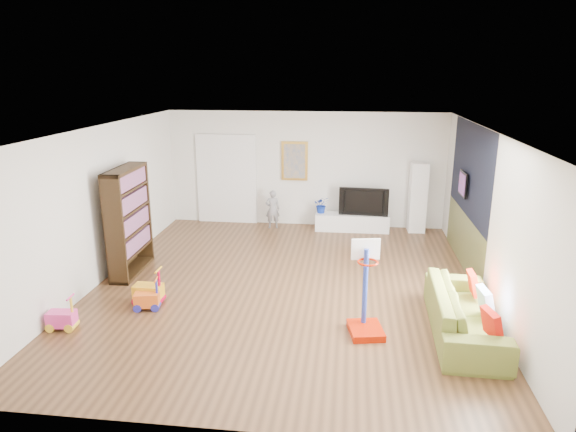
# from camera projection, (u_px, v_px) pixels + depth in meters

# --- Properties ---
(floor) EXTENTS (6.50, 7.50, 0.00)m
(floor) POSITION_uv_depth(u_px,v_px,m) (285.00, 286.00, 8.90)
(floor) COLOR brown
(floor) RESTS_ON ground
(ceiling) EXTENTS (6.50, 7.50, 0.00)m
(ceiling) POSITION_uv_depth(u_px,v_px,m) (285.00, 129.00, 8.16)
(ceiling) COLOR white
(ceiling) RESTS_ON ground
(wall_back) EXTENTS (6.50, 0.00, 2.70)m
(wall_back) POSITION_uv_depth(u_px,v_px,m) (305.00, 169.00, 12.11)
(wall_back) COLOR silver
(wall_back) RESTS_ON ground
(wall_front) EXTENTS (6.50, 0.00, 2.70)m
(wall_front) POSITION_uv_depth(u_px,v_px,m) (236.00, 313.00, 4.95)
(wall_front) COLOR silver
(wall_front) RESTS_ON ground
(wall_left) EXTENTS (0.00, 7.50, 2.70)m
(wall_left) POSITION_uv_depth(u_px,v_px,m) (100.00, 205.00, 8.91)
(wall_left) COLOR white
(wall_left) RESTS_ON ground
(wall_right) EXTENTS (0.00, 7.50, 2.70)m
(wall_right) POSITION_uv_depth(u_px,v_px,m) (488.00, 218.00, 8.15)
(wall_right) COLOR silver
(wall_right) RESTS_ON ground
(navy_accent) EXTENTS (0.01, 3.20, 1.70)m
(navy_accent) POSITION_uv_depth(u_px,v_px,m) (470.00, 170.00, 9.35)
(navy_accent) COLOR black
(navy_accent) RESTS_ON wall_right
(olive_wainscot) EXTENTS (0.01, 3.20, 1.00)m
(olive_wainscot) POSITION_uv_depth(u_px,v_px,m) (464.00, 240.00, 9.72)
(olive_wainscot) COLOR brown
(olive_wainscot) RESTS_ON wall_right
(doorway) EXTENTS (1.45, 0.06, 2.10)m
(doorway) POSITION_uv_depth(u_px,v_px,m) (227.00, 180.00, 12.38)
(doorway) COLOR white
(doorway) RESTS_ON ground
(painting_back) EXTENTS (0.62, 0.06, 0.92)m
(painting_back) POSITION_uv_depth(u_px,v_px,m) (295.00, 161.00, 12.05)
(painting_back) COLOR gold
(painting_back) RESTS_ON wall_back
(artwork_right) EXTENTS (0.04, 0.56, 0.46)m
(artwork_right) POSITION_uv_depth(u_px,v_px,m) (463.00, 184.00, 9.63)
(artwork_right) COLOR #7F3F8C
(artwork_right) RESTS_ON wall_right
(media_console) EXTENTS (1.70, 0.44, 0.40)m
(media_console) POSITION_uv_depth(u_px,v_px,m) (352.00, 222.00, 11.94)
(media_console) COLOR white
(media_console) RESTS_ON ground
(tall_cabinet) EXTENTS (0.39, 0.39, 1.61)m
(tall_cabinet) POSITION_uv_depth(u_px,v_px,m) (418.00, 197.00, 11.72)
(tall_cabinet) COLOR white
(tall_cabinet) RESTS_ON ground
(bookshelf) EXTENTS (0.39, 1.35, 1.95)m
(bookshelf) POSITION_uv_depth(u_px,v_px,m) (129.00, 221.00, 9.28)
(bookshelf) COLOR black
(bookshelf) RESTS_ON ground
(sofa) EXTENTS (0.95, 2.27, 0.66)m
(sofa) POSITION_uv_depth(u_px,v_px,m) (465.00, 312.00, 7.20)
(sofa) COLOR olive
(sofa) RESTS_ON ground
(basketball_hoop) EXTENTS (0.57, 0.65, 1.36)m
(basketball_hoop) POSITION_uv_depth(u_px,v_px,m) (367.00, 289.00, 7.10)
(basketball_hoop) COLOR #AD1700
(basketball_hoop) RESTS_ON ground
(ride_on_yellow) EXTENTS (0.45, 0.28, 0.60)m
(ride_on_yellow) POSITION_uv_depth(u_px,v_px,m) (148.00, 286.00, 8.15)
(ride_on_yellow) COLOR gold
(ride_on_yellow) RESTS_ON ground
(ride_on_orange) EXTENTS (0.42, 0.30, 0.51)m
(ride_on_orange) POSITION_uv_depth(u_px,v_px,m) (147.00, 294.00, 7.96)
(ride_on_orange) COLOR orange
(ride_on_orange) RESTS_ON ground
(ride_on_pink) EXTENTS (0.41, 0.27, 0.52)m
(ride_on_pink) POSITION_uv_depth(u_px,v_px,m) (61.00, 313.00, 7.35)
(ride_on_pink) COLOR #F5399A
(ride_on_pink) RESTS_ON ground
(child) EXTENTS (0.38, 0.29, 0.92)m
(child) POSITION_uv_depth(u_px,v_px,m) (273.00, 209.00, 12.05)
(child) COLOR gray
(child) RESTS_ON ground
(tv) EXTENTS (1.13, 0.23, 0.65)m
(tv) POSITION_uv_depth(u_px,v_px,m) (364.00, 201.00, 11.78)
(tv) COLOR black
(tv) RESTS_ON media_console
(vase_plant) EXTENTS (0.39, 0.35, 0.39)m
(vase_plant) POSITION_uv_depth(u_px,v_px,m) (322.00, 205.00, 11.93)
(vase_plant) COLOR #0D2995
(vase_plant) RESTS_ON media_console
(pillow_left) EXTENTS (0.18, 0.38, 0.37)m
(pillow_left) POSITION_uv_depth(u_px,v_px,m) (492.00, 324.00, 6.48)
(pillow_left) COLOR #BC1309
(pillow_left) RESTS_ON sofa
(pillow_center) EXTENTS (0.14, 0.41, 0.40)m
(pillow_center) POSITION_uv_depth(u_px,v_px,m) (486.00, 302.00, 7.09)
(pillow_center) COLOR white
(pillow_center) RESTS_ON sofa
(pillow_right) EXTENTS (0.09, 0.35, 0.35)m
(pillow_right) POSITION_uv_depth(u_px,v_px,m) (473.00, 283.00, 7.72)
(pillow_right) COLOR red
(pillow_right) RESTS_ON sofa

